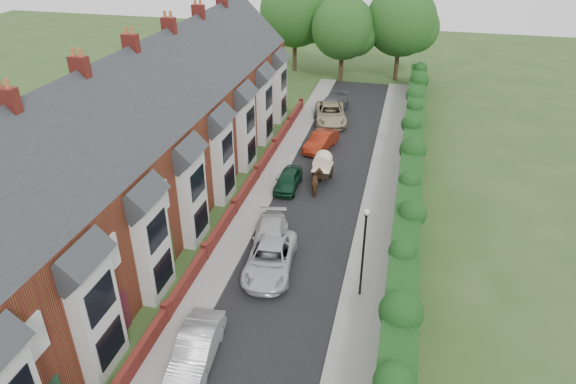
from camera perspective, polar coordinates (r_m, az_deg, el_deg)
name	(u,v)px	position (r m, az deg, el deg)	size (l,w,h in m)	color
ground	(275,340)	(24.48, -1.45, -16.14)	(140.00, 140.00, 0.00)	#2D4C1E
road	(311,215)	(33.00, 2.63, -2.62)	(6.00, 58.00, 0.02)	black
pavement_hedge_side	(376,223)	(32.59, 9.73, -3.41)	(2.20, 58.00, 0.12)	gray
pavement_house_side	(254,208)	(33.79, -3.79, -1.73)	(1.70, 58.00, 0.12)	gray
kerb_hedge_side	(359,221)	(32.64, 7.89, -3.18)	(0.18, 58.00, 0.13)	gray
kerb_house_side	(266,209)	(33.58, -2.48, -1.89)	(0.18, 58.00, 0.13)	gray
hedge	(408,205)	(31.79, 13.18, -1.44)	(2.10, 58.00, 2.85)	#113713
terrace_row	(147,143)	(33.35, -15.38, 5.32)	(9.05, 40.50, 11.50)	brown
garden_wall_row	(234,208)	(33.06, -5.97, -1.79)	(0.35, 40.35, 1.10)	maroon
lamppost	(364,242)	(24.98, 8.45, -5.56)	(0.32, 0.32, 5.16)	black
tree_far_left	(346,29)	(58.28, 6.48, 17.51)	(7.14, 6.80, 9.29)	#332316
tree_far_right	(405,23)	(59.68, 12.83, 17.88)	(7.98, 7.60, 10.31)	#332316
tree_far_back	(299,13)	(62.02, 1.18, 19.24)	(8.40, 8.00, 10.82)	#332316
car_silver_a	(196,348)	(23.46, -10.18, -16.74)	(1.54, 4.41, 1.45)	#B7B6BC
car_silver_b	(270,259)	(27.97, -2.01, -7.40)	(2.44, 5.29, 1.47)	silver
car_white	(270,237)	(29.71, -2.01, -5.05)	(1.93, 4.75, 1.38)	silver
car_green	(288,180)	(35.84, 0.02, 1.35)	(1.52, 3.78, 1.29)	#0F331F
car_red	(321,141)	(41.83, 3.70, 5.67)	(1.51, 4.33, 1.43)	maroon
car_beige	(330,114)	(47.46, 4.74, 8.68)	(2.67, 5.79, 1.61)	tan
car_grey	(332,106)	(49.56, 4.89, 9.54)	(2.16, 5.32, 1.54)	#53555A
horse	(317,183)	(35.24, 3.25, 1.02)	(0.83, 1.83, 1.55)	#51341E
horse_cart	(322,165)	(36.77, 3.85, 3.05)	(1.34, 2.96, 2.13)	black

